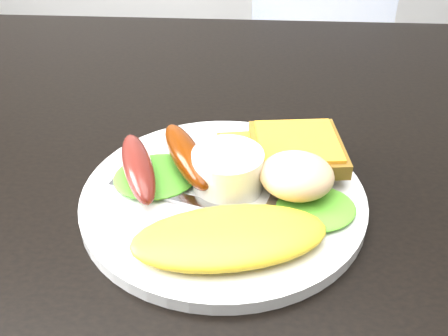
# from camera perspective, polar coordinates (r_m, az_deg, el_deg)

# --- Properties ---
(dining_table) EXTENTS (1.20, 0.80, 0.04)m
(dining_table) POSITION_cam_1_polar(r_m,az_deg,el_deg) (0.56, 2.67, 0.01)
(dining_table) COLOR black
(dining_table) RESTS_ON ground
(dining_chair) EXTENTS (0.47, 0.47, 0.05)m
(dining_chair) POSITION_cam_1_polar(r_m,az_deg,el_deg) (1.46, 10.87, 10.27)
(dining_chair) COLOR tan
(dining_chair) RESTS_ON ground
(plate) EXTENTS (0.26, 0.26, 0.01)m
(plate) POSITION_cam_1_polar(r_m,az_deg,el_deg) (0.48, -0.07, -3.25)
(plate) COLOR white
(plate) RESTS_ON dining_table
(lettuce_left) EXTENTS (0.10, 0.10, 0.01)m
(lettuce_left) POSITION_cam_1_polar(r_m,az_deg,el_deg) (0.49, -7.40, -0.85)
(lettuce_left) COLOR green
(lettuce_left) RESTS_ON plate
(lettuce_right) EXTENTS (0.08, 0.08, 0.01)m
(lettuce_right) POSITION_cam_1_polar(r_m,az_deg,el_deg) (0.46, 9.95, -4.31)
(lettuce_right) COLOR #4EA329
(lettuce_right) RESTS_ON plate
(omelette) EXTENTS (0.17, 0.11, 0.02)m
(omelette) POSITION_cam_1_polar(r_m,az_deg,el_deg) (0.41, 0.62, -7.48)
(omelette) COLOR #FEF03D
(omelette) RESTS_ON plate
(sausage_a) EXTENTS (0.06, 0.11, 0.03)m
(sausage_a) POSITION_cam_1_polar(r_m,az_deg,el_deg) (0.48, -9.34, 0.11)
(sausage_a) COLOR maroon
(sausage_a) RESTS_ON lettuce_left
(sausage_b) EXTENTS (0.07, 0.11, 0.03)m
(sausage_b) POSITION_cam_1_polar(r_m,az_deg,el_deg) (0.49, -4.14, 1.42)
(sausage_b) COLOR #691F05
(sausage_b) RESTS_ON lettuce_left
(ramekin) EXTENTS (0.08, 0.08, 0.04)m
(ramekin) POSITION_cam_1_polar(r_m,az_deg,el_deg) (0.47, 0.41, -0.32)
(ramekin) COLOR white
(ramekin) RESTS_ON plate
(toast_a) EXTENTS (0.07, 0.07, 0.01)m
(toast_a) POSITION_cam_1_polar(r_m,az_deg,el_deg) (0.51, 3.07, 1.65)
(toast_a) COLOR olive
(toast_a) RESTS_ON plate
(toast_b) EXTENTS (0.09, 0.09, 0.01)m
(toast_b) POSITION_cam_1_polar(r_m,az_deg,el_deg) (0.50, 7.95, 2.07)
(toast_b) COLOR brown
(toast_b) RESTS_ON toast_a
(potato_salad) EXTENTS (0.07, 0.07, 0.03)m
(potato_salad) POSITION_cam_1_polar(r_m,az_deg,el_deg) (0.46, 7.91, -0.83)
(potato_salad) COLOR #F9F2B8
(potato_salad) RESTS_ON lettuce_right
(fork) EXTENTS (0.14, 0.06, 0.00)m
(fork) POSITION_cam_1_polar(r_m,az_deg,el_deg) (0.46, -4.36, -3.46)
(fork) COLOR #ADAFB7
(fork) RESTS_ON plate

